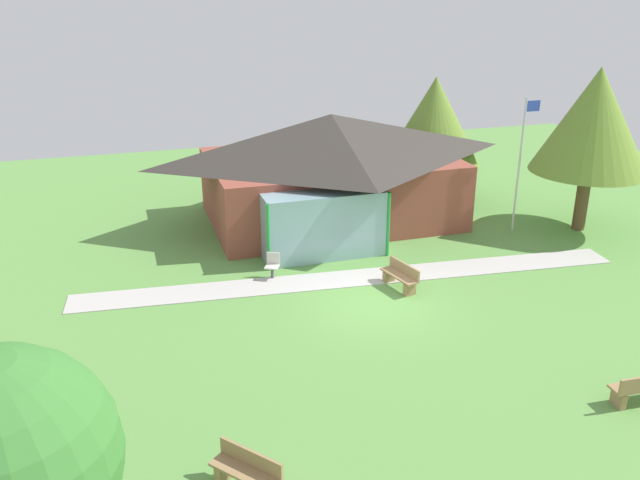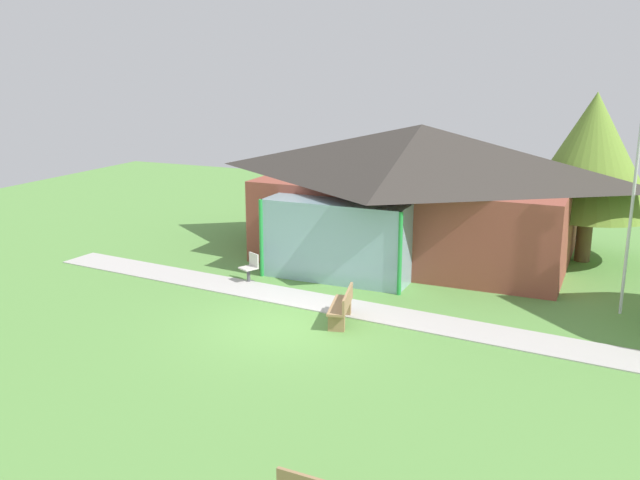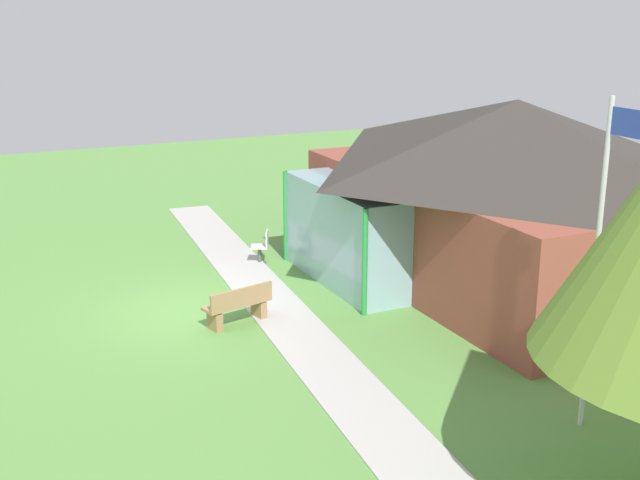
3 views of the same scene
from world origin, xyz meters
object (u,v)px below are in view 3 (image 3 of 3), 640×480
object	(u,v)px
flagpole	(599,252)
patio_chair_west	(262,247)
pavilion	(506,188)
bench_rear_near_path	(238,306)

from	to	relation	value
flagpole	patio_chair_west	world-z (taller)	flagpole
flagpole	patio_chair_west	bearing A→B (deg)	-171.29
pavilion	flagpole	xyz separation A→B (m)	(6.54, -3.32, 0.65)
bench_rear_near_path	patio_chair_west	bearing A→B (deg)	48.56
pavilion	flagpole	bearing A→B (deg)	-26.93
flagpole	bench_rear_near_path	world-z (taller)	flagpole
flagpole	bench_rear_near_path	xyz separation A→B (m)	(-6.40, -3.53, -2.51)
pavilion	bench_rear_near_path	bearing A→B (deg)	-88.89
pavilion	flagpole	distance (m)	7.36
pavilion	patio_chair_west	xyz separation A→B (m)	(-3.60, -4.87, -1.85)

